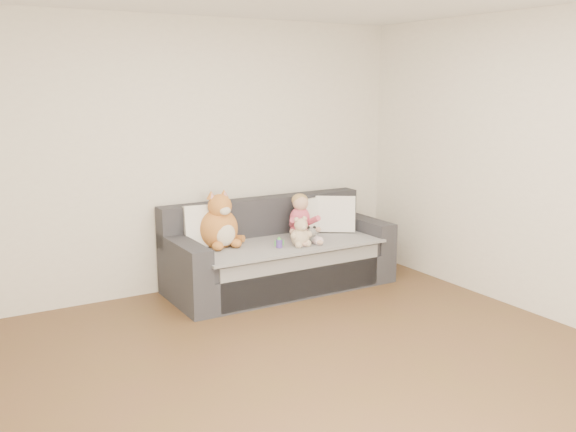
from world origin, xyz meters
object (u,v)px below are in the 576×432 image
object	(u,v)px
plush_cat	(220,225)
sippy_cup	(279,242)
sofa	(278,256)
toddler	(301,220)
teddy_bear	(301,234)

from	to	relation	value
plush_cat	sippy_cup	distance (m)	0.58
sofa	toddler	world-z (taller)	toddler
plush_cat	sippy_cup	xyz separation A→B (m)	(0.45, -0.33, -0.15)
plush_cat	teddy_bear	xyz separation A→B (m)	(0.66, -0.37, -0.09)
toddler	sippy_cup	size ratio (longest dim) A/B	4.46
plush_cat	sippy_cup	world-z (taller)	plush_cat
sofa	sippy_cup	distance (m)	0.37
toddler	teddy_bear	size ratio (longest dim) A/B	1.62
teddy_bear	sippy_cup	world-z (taller)	teddy_bear
sofa	sippy_cup	size ratio (longest dim) A/B	20.93
sofa	sippy_cup	xyz separation A→B (m)	(-0.14, -0.26, 0.22)
toddler	teddy_bear	world-z (taller)	toddler
plush_cat	sippy_cup	size ratio (longest dim) A/B	5.38
teddy_bear	sippy_cup	xyz separation A→B (m)	(-0.21, 0.05, -0.06)
sofa	sippy_cup	world-z (taller)	sofa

